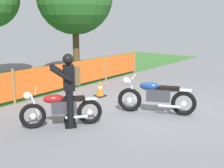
{
  "coord_description": "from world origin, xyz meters",
  "views": [
    {
      "loc": [
        -6.8,
        -4.04,
        2.41
      ],
      "look_at": [
        -1.45,
        0.1,
        0.9
      ],
      "focal_mm": 45.89,
      "sensor_mm": 36.0,
      "label": 1
    }
  ],
  "objects_px": {
    "motorcycle_trailing": "(61,108)",
    "rider_trailing": "(69,86)",
    "motorcycle_lead": "(156,96)",
    "traffic_cone": "(100,89)"
  },
  "relations": [
    {
      "from": "motorcycle_trailing",
      "to": "traffic_cone",
      "type": "distance_m",
      "value": 2.8
    },
    {
      "from": "rider_trailing",
      "to": "traffic_cone",
      "type": "relative_size",
      "value": 3.19
    },
    {
      "from": "motorcycle_trailing",
      "to": "rider_trailing",
      "type": "distance_m",
      "value": 0.56
    },
    {
      "from": "motorcycle_lead",
      "to": "rider_trailing",
      "type": "relative_size",
      "value": 1.14
    },
    {
      "from": "rider_trailing",
      "to": "motorcycle_trailing",
      "type": "bearing_deg",
      "value": 0.51
    },
    {
      "from": "motorcycle_lead",
      "to": "motorcycle_trailing",
      "type": "relative_size",
      "value": 1.26
    },
    {
      "from": "motorcycle_trailing",
      "to": "rider_trailing",
      "type": "xyz_separation_m",
      "value": [
        0.16,
        -0.13,
        0.52
      ]
    },
    {
      "from": "motorcycle_lead",
      "to": "traffic_cone",
      "type": "relative_size",
      "value": 3.65
    },
    {
      "from": "motorcycle_lead",
      "to": "rider_trailing",
      "type": "distance_m",
      "value": 2.35
    },
    {
      "from": "motorcycle_trailing",
      "to": "motorcycle_lead",
      "type": "bearing_deg",
      "value": -170.94
    }
  ]
}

